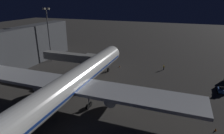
{
  "coord_description": "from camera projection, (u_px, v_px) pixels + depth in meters",
  "views": [
    {
      "loc": [
        -22.23,
        46.13,
        23.5
      ],
      "look_at": [
        -3.0,
        -6.09,
        3.5
      ],
      "focal_mm": 30.67,
      "sensor_mm": 36.0,
      "label": 1
    }
  ],
  "objects": [
    {
      "name": "baggage_tug_spare",
      "position": [
        221.0,
        90.0,
        50.12
      ],
      "size": [
        1.86,
        2.29,
        1.95
      ],
      "color": "#234C9E",
      "rests_on": "ground_plane"
    },
    {
      "name": "apron_floodlight_mast",
      "position": [
        48.0,
        32.0,
        72.38
      ],
      "size": [
        2.9,
        0.5,
        20.28
      ],
      "color": "#59595E",
      "rests_on": "ground_plane"
    },
    {
      "name": "traffic_cone_nose_starboard",
      "position": [
        108.0,
        65.0,
        70.75
      ],
      "size": [
        0.36,
        0.36,
        0.55
      ],
      "primitive_type": "cone",
      "color": "orange",
      "rests_on": "ground_plane"
    },
    {
      "name": "ground_crew_by_tug",
      "position": [
        164.0,
        67.0,
        66.41
      ],
      "size": [
        0.4,
        0.4,
        1.8
      ],
      "color": "black",
      "rests_on": "ground_plane"
    },
    {
      "name": "jet_bridge",
      "position": [
        73.0,
        58.0,
        61.93
      ],
      "size": [
        18.45,
        3.4,
        6.96
      ],
      "color": "#9E9E99",
      "rests_on": "ground_plane"
    },
    {
      "name": "traffic_cone_wingtip_svc_side",
      "position": [
        216.0,
        129.0,
        35.95
      ],
      "size": [
        0.36,
        0.36,
        0.55
      ],
      "primitive_type": "cone",
      "color": "orange",
      "rests_on": "ground_plane"
    },
    {
      "name": "airliner_at_gate",
      "position": [
        72.0,
        83.0,
        43.5
      ],
      "size": [
        57.5,
        58.03,
        20.1
      ],
      "color": "silver",
      "rests_on": "ground_plane"
    },
    {
      "name": "traffic_cone_nose_port",
      "position": [
        119.0,
        66.0,
        69.32
      ],
      "size": [
        0.36,
        0.36,
        0.55
      ],
      "primitive_type": "cone",
      "color": "orange",
      "rests_on": "ground_plane"
    },
    {
      "name": "ground_plane",
      "position": [
        95.0,
        84.0,
        55.92
      ],
      "size": [
        320.0,
        320.0,
        0.0
      ],
      "primitive_type": "plane",
      "color": "#383533"
    }
  ]
}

